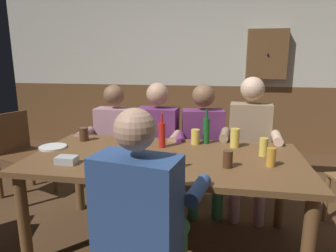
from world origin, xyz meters
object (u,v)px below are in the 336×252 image
(person_1, at_px, (156,137))
(pint_glass_4, at_px, (228,159))
(pint_glass_0, at_px, (235,138))
(pint_glass_3, at_px, (264,147))
(dining_table, at_px, (166,167))
(bottle_1, at_px, (162,134))
(condiment_caddy, at_px, (67,160))
(person_2, at_px, (203,140))
(pint_glass_5, at_px, (271,157))
(pint_glass_1, at_px, (195,137))
(bottle_0, at_px, (206,130))
(table_candle, at_px, (182,161))
(wall_dart_cabinet, at_px, (267,54))
(person_4, at_px, (143,212))
(person_3, at_px, (250,139))
(chair_empty_near_left, at_px, (20,152))
(person_0, at_px, (113,138))
(pint_glass_2, at_px, (84,134))
(plate_0, at_px, (53,147))

(person_1, relative_size, pint_glass_4, 10.40)
(pint_glass_0, height_order, pint_glass_3, pint_glass_0)
(dining_table, relative_size, bottle_1, 7.14)
(condiment_caddy, relative_size, pint_glass_3, 1.03)
(person_2, height_order, pint_glass_5, person_2)
(condiment_caddy, height_order, pint_glass_1, pint_glass_1)
(bottle_0, relative_size, pint_glass_3, 2.12)
(bottle_0, relative_size, pint_glass_0, 1.87)
(person_2, xyz_separation_m, table_candle, (-0.09, -0.92, 0.11))
(person_1, bearing_deg, wall_dart_cabinet, -122.15)
(person_4, bearing_deg, person_3, 76.44)
(condiment_caddy, height_order, pint_glass_4, pint_glass_4)
(dining_table, distance_m, pint_glass_3, 0.74)
(person_2, height_order, chair_empty_near_left, person_2)
(pint_glass_4, bearing_deg, person_0, 141.87)
(dining_table, bearing_deg, chair_empty_near_left, 159.46)
(person_4, distance_m, pint_glass_2, 1.30)
(person_0, height_order, pint_glass_4, person_0)
(chair_empty_near_left, bearing_deg, pint_glass_4, 90.11)
(dining_table, relative_size, table_candle, 25.00)
(condiment_caddy, distance_m, pint_glass_3, 1.41)
(person_0, bearing_deg, chair_empty_near_left, 5.81)
(person_2, height_order, pint_glass_1, person_2)
(pint_glass_0, height_order, pint_glass_1, pint_glass_0)
(plate_0, height_order, bottle_0, bottle_0)
(wall_dart_cabinet, bearing_deg, pint_glass_2, -128.99)
(pint_glass_4, bearing_deg, bottle_1, 143.76)
(bottle_0, relative_size, pint_glass_4, 2.50)
(person_2, height_order, pint_glass_4, person_2)
(person_2, bearing_deg, chair_empty_near_left, -6.65)
(person_3, relative_size, pint_glass_1, 10.05)
(person_4, height_order, pint_glass_1, person_4)
(pint_glass_0, relative_size, wall_dart_cabinet, 0.22)
(pint_glass_4, bearing_deg, table_candle, -172.54)
(wall_dart_cabinet, bearing_deg, pint_glass_3, -97.49)
(pint_glass_4, xyz_separation_m, pint_glass_5, (0.28, 0.07, 0.01))
(person_3, xyz_separation_m, pint_glass_3, (0.04, -0.59, 0.10))
(person_3, height_order, pint_glass_5, person_3)
(person_1, distance_m, chair_empty_near_left, 1.46)
(table_candle, xyz_separation_m, condiment_caddy, (-0.79, -0.07, -0.02))
(person_0, distance_m, wall_dart_cabinet, 2.62)
(person_3, distance_m, pint_glass_3, 0.60)
(chair_empty_near_left, distance_m, bottle_1, 1.70)
(person_3, bearing_deg, pint_glass_4, 80.27)
(pint_glass_5, bearing_deg, plate_0, 175.32)
(table_candle, xyz_separation_m, wall_dart_cabinet, (0.88, 2.73, 0.72))
(pint_glass_0, bearing_deg, wall_dart_cabinet, 76.88)
(pint_glass_1, bearing_deg, pint_glass_5, -39.52)
(person_2, height_order, person_4, person_4)
(person_4, bearing_deg, pint_glass_3, 61.69)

